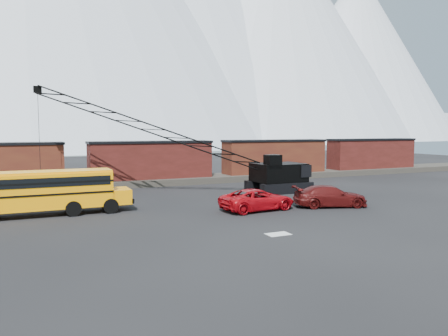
# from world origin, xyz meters

# --- Properties ---
(ground) EXTENTS (160.00, 160.00, 0.00)m
(ground) POSITION_xyz_m (0.00, 0.00, 0.00)
(ground) COLOR black
(ground) RESTS_ON ground
(gravel_berm) EXTENTS (120.00, 5.00, 0.70)m
(gravel_berm) POSITION_xyz_m (0.00, 22.00, 0.35)
(gravel_berm) COLOR #423D36
(gravel_berm) RESTS_ON ground
(boxcar_mid) EXTENTS (13.70, 3.10, 4.17)m
(boxcar_mid) POSITION_xyz_m (0.00, 22.00, 2.76)
(boxcar_mid) COLOR #521917
(boxcar_mid) RESTS_ON gravel_berm
(boxcar_east_near) EXTENTS (13.70, 3.10, 4.17)m
(boxcar_east_near) POSITION_xyz_m (16.00, 22.00, 2.76)
(boxcar_east_near) COLOR #411512
(boxcar_east_near) RESTS_ON gravel_berm
(boxcar_east_far) EXTENTS (13.70, 3.10, 4.17)m
(boxcar_east_far) POSITION_xyz_m (32.00, 22.00, 2.76)
(boxcar_east_far) COLOR #521917
(boxcar_east_far) RESTS_ON gravel_berm
(snow_patch) EXTENTS (1.40, 0.90, 0.02)m
(snow_patch) POSITION_xyz_m (0.50, -4.00, 0.01)
(snow_patch) COLOR silver
(snow_patch) RESTS_ON ground
(school_bus) EXTENTS (11.65, 2.65, 3.19)m
(school_bus) POSITION_xyz_m (-11.70, 7.75, 1.79)
(school_bus) COLOR #FF9B05
(school_bus) RESTS_ON ground
(red_pickup) EXTENTS (6.09, 3.24, 1.63)m
(red_pickup) POSITION_xyz_m (3.14, 3.27, 0.82)
(red_pickup) COLOR #B50811
(red_pickup) RESTS_ON ground
(maroon_suv) EXTENTS (6.26, 4.08, 1.69)m
(maroon_suv) POSITION_xyz_m (9.14, 2.17, 0.84)
(maroon_suv) COLOR #4A0D0D
(maroon_suv) RESTS_ON ground
(crawler_crane) EXTENTS (24.86, 8.12, 10.17)m
(crawler_crane) POSITION_xyz_m (-1.34, 14.13, 5.93)
(crawler_crane) COLOR black
(crawler_crane) RESTS_ON ground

